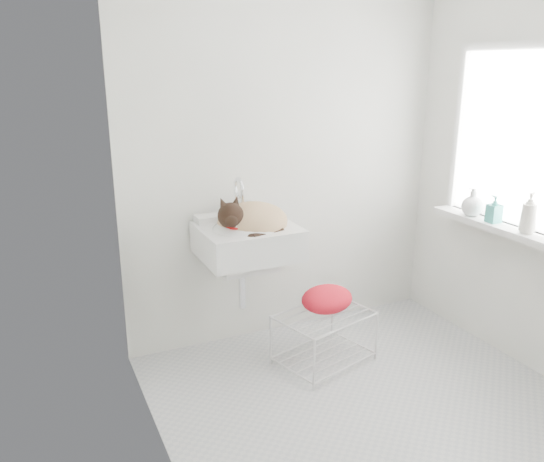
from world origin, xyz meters
name	(u,v)px	position (x,y,z in m)	size (l,w,h in m)	color
floor	(366,400)	(0.00, 0.00, 0.00)	(2.20, 2.00, 0.02)	silver
back_wall	(287,149)	(0.00, 1.00, 1.25)	(2.20, 0.02, 2.50)	white
right_wall	(540,161)	(1.10, 0.00, 1.25)	(0.02, 2.00, 2.50)	white
left_wall	(153,199)	(-1.10, 0.00, 1.25)	(0.02, 2.00, 2.50)	white
window_glass	(512,139)	(1.09, 0.20, 1.35)	(0.01, 0.80, 1.00)	white
window_frame	(510,139)	(1.07, 0.20, 1.35)	(0.04, 0.90, 1.10)	white
windowsill	(492,225)	(1.01, 0.20, 0.83)	(0.16, 0.88, 0.04)	white
sink	(247,226)	(-0.39, 0.74, 0.85)	(0.57, 0.50, 0.23)	white
faucet	(236,197)	(-0.39, 0.92, 0.99)	(0.21, 0.15, 0.21)	silver
cat	(250,220)	(-0.38, 0.72, 0.89)	(0.44, 0.36, 0.28)	tan
wire_rack	(324,339)	(0.00, 0.46, 0.15)	(0.54, 0.38, 0.33)	silver
towel	(327,305)	(0.03, 0.50, 0.36)	(0.34, 0.24, 0.14)	red
bottle_a	(526,233)	(1.00, -0.06, 0.85)	(0.08, 0.08, 0.20)	white
bottle_b	(493,222)	(1.00, 0.19, 0.85)	(0.07, 0.08, 0.17)	teal
bottle_c	(471,215)	(1.00, 0.37, 0.85)	(0.14, 0.14, 0.17)	silver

